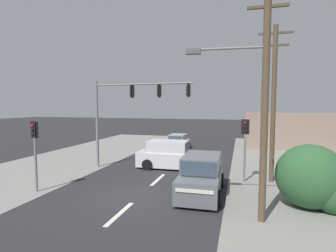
% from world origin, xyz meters
% --- Properties ---
extents(ground_plane, '(140.00, 140.00, 0.00)m').
position_xyz_m(ground_plane, '(0.00, 0.00, 0.00)').
color(ground_plane, '#28282B').
extents(lane_dash_near, '(0.20, 2.40, 0.01)m').
position_xyz_m(lane_dash_near, '(0.00, -2.00, 0.00)').
color(lane_dash_near, silver).
rests_on(lane_dash_near, ground).
extents(lane_dash_mid, '(0.20, 2.40, 0.01)m').
position_xyz_m(lane_dash_mid, '(0.00, 3.00, 0.00)').
color(lane_dash_mid, silver).
rests_on(lane_dash_mid, ground).
extents(lane_dash_far, '(0.20, 2.40, 0.01)m').
position_xyz_m(lane_dash_far, '(0.00, 8.00, 0.00)').
color(lane_dash_far, silver).
rests_on(lane_dash_far, ground).
extents(kerb_left_verge, '(8.00, 40.00, 0.02)m').
position_xyz_m(kerb_left_verge, '(-8.50, 4.00, 0.01)').
color(kerb_left_verge, gray).
rests_on(kerb_left_verge, ground).
extents(utility_pole_foreground_right, '(3.78, 0.51, 8.89)m').
position_xyz_m(utility_pole_foreground_right, '(5.28, -1.23, 4.80)').
color(utility_pole_foreground_right, brown).
rests_on(utility_pole_foreground_right, ground).
extents(utility_pole_midground_right, '(1.80, 0.26, 8.71)m').
position_xyz_m(utility_pole_midground_right, '(6.33, 4.34, 4.59)').
color(utility_pole_midground_right, brown).
rests_on(utility_pole_midground_right, ground).
extents(traffic_signal_mast, '(6.88, 0.62, 6.00)m').
position_xyz_m(traffic_signal_mast, '(-2.67, 4.79, 4.35)').
color(traffic_signal_mast, slate).
rests_on(traffic_signal_mast, ground).
extents(pedestal_signal_right_kerb, '(0.44, 0.31, 3.56)m').
position_xyz_m(pedestal_signal_right_kerb, '(4.85, 3.88, 2.42)').
color(pedestal_signal_right_kerb, slate).
rests_on(pedestal_signal_right_kerb, ground).
extents(pedestal_signal_left_kerb, '(0.44, 0.29, 3.56)m').
position_xyz_m(pedestal_signal_left_kerb, '(-5.19, -0.70, 2.42)').
color(pedestal_signal_left_kerb, slate).
rests_on(pedestal_signal_left_kerb, ground).
extents(roadside_bush, '(2.91, 2.49, 2.71)m').
position_xyz_m(roadside_bush, '(7.58, 0.67, 1.28)').
color(roadside_bush, '#2D5B33').
rests_on(roadside_bush, ground).
extents(shopfront_wall_far, '(12.00, 1.00, 3.60)m').
position_xyz_m(shopfront_wall_far, '(11.00, 16.00, 1.80)').
color(shopfront_wall_far, gray).
rests_on(shopfront_wall_far, ground).
extents(suv_crossing_left, '(4.59, 2.16, 1.90)m').
position_xyz_m(suv_crossing_left, '(-0.08, 5.96, 0.88)').
color(suv_crossing_left, silver).
rests_on(suv_crossing_left, ground).
extents(hatchback_kerbside_parked, '(1.87, 3.68, 1.53)m').
position_xyz_m(hatchback_kerbside_parked, '(-1.25, 13.44, 0.70)').
color(hatchback_kerbside_parked, '#A3A8AD').
rests_on(hatchback_kerbside_parked, ground).
extents(suv_receding_far, '(2.14, 4.58, 1.90)m').
position_xyz_m(suv_receding_far, '(2.79, 1.30, 0.88)').
color(suv_receding_far, slate).
rests_on(suv_receding_far, ground).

